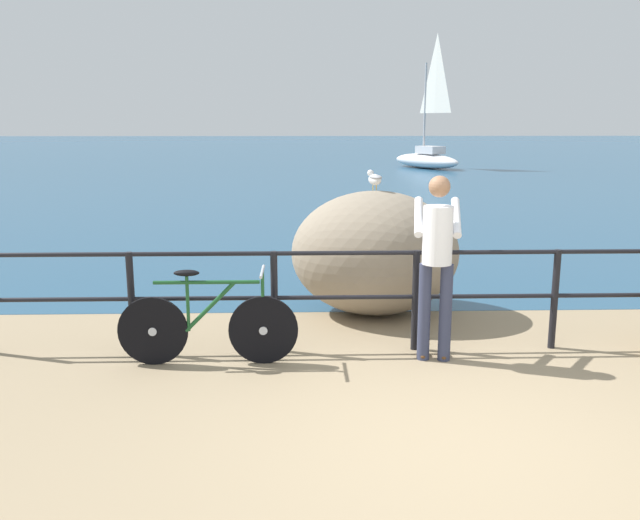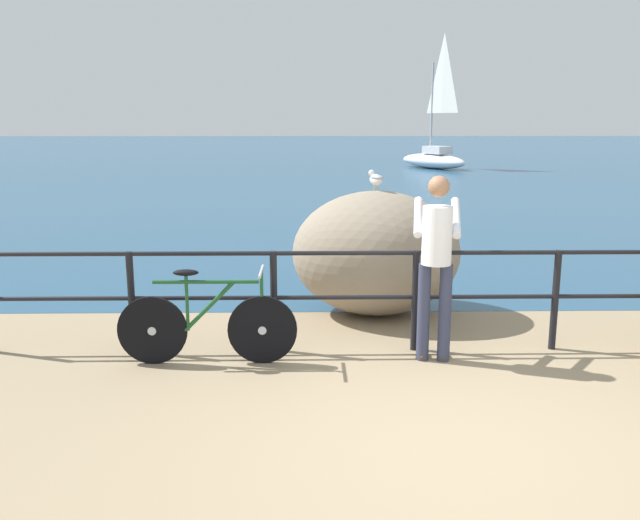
{
  "view_description": "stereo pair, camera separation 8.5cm",
  "coord_description": "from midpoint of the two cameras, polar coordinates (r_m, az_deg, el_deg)",
  "views": [
    {
      "loc": [
        -1.15,
        -4.32,
        2.28
      ],
      "look_at": [
        -0.94,
        2.44,
        0.85
      ],
      "focal_mm": 37.24,
      "sensor_mm": 36.0,
      "label": 1
    },
    {
      "loc": [
        -1.06,
        -4.32,
        2.28
      ],
      "look_at": [
        -0.94,
        2.44,
        0.85
      ],
      "focal_mm": 37.24,
      "sensor_mm": 36.0,
      "label": 2
    }
  ],
  "objects": [
    {
      "name": "seagull",
      "position": [
        7.84,
        4.41,
        7.0
      ],
      "size": [
        0.2,
        0.34,
        0.23
      ],
      "rotation": [
        0.0,
        0.0,
        1.91
      ],
      "color": "gold",
      "rests_on": "breakwater_boulder_main"
    },
    {
      "name": "promenade_railing",
      "position": [
        6.67,
        7.86,
        -2.42
      ],
      "size": [
        8.52,
        0.07,
        1.02
      ],
      "color": "black",
      "rests_on": "ground_plane"
    },
    {
      "name": "person_at_railing",
      "position": [
        6.35,
        9.62,
        0.08
      ],
      "size": [
        0.52,
        0.67,
        1.78
      ],
      "rotation": [
        0.0,
        0.0,
        1.41
      ],
      "color": "#333851",
      "rests_on": "ground_plane"
    },
    {
      "name": "bicycle",
      "position": [
        6.37,
        -9.94,
        -5.48
      ],
      "size": [
        1.7,
        0.48,
        0.92
      ],
      "rotation": [
        0.0,
        0.0,
        -0.0
      ],
      "color": "black",
      "rests_on": "ground_plane"
    },
    {
      "name": "sailboat",
      "position": [
        32.47,
        9.1,
        9.03
      ],
      "size": [
        3.22,
        4.49,
        6.16
      ],
      "rotation": [
        0.0,
        0.0,
        2.06
      ],
      "color": "white",
      "rests_on": "sea_surface"
    },
    {
      "name": "breakwater_boulder_main",
      "position": [
        7.89,
        4.44,
        0.62
      ],
      "size": [
        1.98,
        1.68,
        1.47
      ],
      "color": "gray",
      "rests_on": "ground"
    },
    {
      "name": "ground_plane",
      "position": [
        24.46,
        0.88,
        6.48
      ],
      "size": [
        120.0,
        120.0,
        0.1
      ],
      "primitive_type": "cube",
      "color": "#937F60"
    },
    {
      "name": "sea_surface",
      "position": [
        52.78,
        -0.53,
        9.47
      ],
      "size": [
        120.0,
        90.0,
        0.01
      ],
      "primitive_type": "cube",
      "color": "navy",
      "rests_on": "ground_plane"
    }
  ]
}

